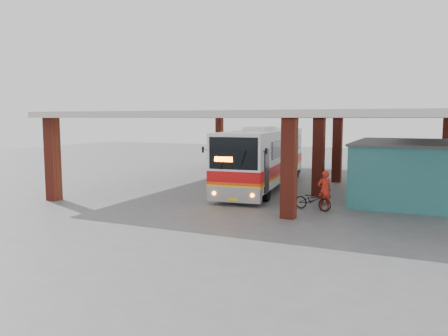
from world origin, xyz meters
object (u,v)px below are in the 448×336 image
pedestrian (324,191)px  red_chair (367,180)px  motorcycle (313,200)px  coach_bus (264,157)px

pedestrian → red_chair: pedestrian is taller
motorcycle → pedestrian: pedestrian is taller
pedestrian → motorcycle: bearing=-17.6°
coach_bus → red_chair: 7.05m
coach_bus → red_chair: (5.85, 3.60, -1.56)m
red_chair → motorcycle: bearing=-89.8°
coach_bus → pedestrian: size_ratio=7.04×
pedestrian → red_chair: (0.98, 9.05, -0.60)m
coach_bus → pedestrian: 7.37m
coach_bus → pedestrian: bearing=-53.8°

